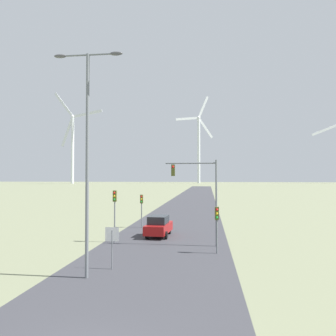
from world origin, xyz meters
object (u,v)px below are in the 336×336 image
(stop_sign_near, at_px, (112,240))
(traffic_light_post_mid_left, at_px, (142,203))
(traffic_light_mast_overhead, at_px, (199,186))
(wind_turbine_far_left, at_px, (73,142))
(streetlamp, at_px, (87,139))
(wind_turbine_left, at_px, (199,143))
(car_approaching, at_px, (159,226))
(traffic_light_post_near_left, at_px, (115,204))
(traffic_light_post_near_right, at_px, (217,219))

(stop_sign_near, bearing_deg, traffic_light_post_mid_left, 95.17)
(stop_sign_near, distance_m, traffic_light_mast_overhead, 8.97)
(traffic_light_mast_overhead, xyz_separation_m, wind_turbine_far_left, (-98.43, 205.00, 26.25))
(traffic_light_post_mid_left, bearing_deg, streetlamp, -88.25)
(wind_turbine_far_left, height_order, wind_turbine_left, wind_turbine_left)
(stop_sign_near, bearing_deg, car_approaching, 83.97)
(streetlamp, xyz_separation_m, traffic_light_post_mid_left, (-0.51, 16.84, -4.83))
(stop_sign_near, bearing_deg, traffic_light_post_near_left, 105.16)
(traffic_light_post_mid_left, relative_size, car_approaching, 0.81)
(traffic_light_post_near_left, bearing_deg, traffic_light_post_mid_left, 85.07)
(streetlamp, distance_m, traffic_light_post_mid_left, 17.53)
(wind_turbine_far_left, xyz_separation_m, wind_turbine_left, (91.96, 29.53, 0.54))
(traffic_light_post_near_right, bearing_deg, traffic_light_post_mid_left, 125.38)
(stop_sign_near, xyz_separation_m, traffic_light_post_near_right, (6.10, 4.59, 0.69))
(traffic_light_post_near_right, height_order, traffic_light_mast_overhead, traffic_light_mast_overhead)
(traffic_light_post_near_left, height_order, traffic_light_mast_overhead, traffic_light_mast_overhead)
(traffic_light_post_mid_left, height_order, traffic_light_mast_overhead, traffic_light_mast_overhead)
(streetlamp, bearing_deg, wind_turbine_left, 90.18)
(traffic_light_post_near_left, distance_m, wind_turbine_left, 235.72)
(traffic_light_post_mid_left, xyz_separation_m, car_approaching, (2.48, -4.57, -1.60))
(traffic_light_post_near_left, bearing_deg, stop_sign_near, -74.84)
(traffic_light_post_mid_left, bearing_deg, traffic_light_post_near_left, -94.93)
(traffic_light_post_near_right, relative_size, wind_turbine_far_left, 0.05)
(traffic_light_post_mid_left, xyz_separation_m, wind_turbine_far_left, (-92.22, 196.85, 28.35))
(traffic_light_post_near_right, xyz_separation_m, car_approaching, (-4.99, 5.95, -1.45))
(traffic_light_post_mid_left, relative_size, traffic_light_mast_overhead, 0.52)
(traffic_light_post_near_right, bearing_deg, car_approaching, 129.97)
(traffic_light_post_near_left, xyz_separation_m, traffic_light_post_mid_left, (0.66, 7.63, -0.54))
(streetlamp, xyz_separation_m, traffic_light_post_near_left, (-1.17, 9.21, -4.28))
(traffic_light_post_near_right, distance_m, traffic_light_post_mid_left, 12.90)
(stop_sign_near, height_order, traffic_light_mast_overhead, traffic_light_mast_overhead)
(traffic_light_post_mid_left, height_order, car_approaching, traffic_light_post_mid_left)
(traffic_light_post_near_right, bearing_deg, streetlamp, -137.73)
(traffic_light_post_near_left, relative_size, car_approaching, 0.99)
(wind_turbine_far_left, bearing_deg, car_approaching, -64.82)
(car_approaching, bearing_deg, traffic_light_post_near_left, -135.71)
(car_approaching, bearing_deg, wind_turbine_far_left, 115.18)
(wind_turbine_left, bearing_deg, traffic_light_mast_overhead, -88.42)
(traffic_light_mast_overhead, bearing_deg, wind_turbine_left, 91.58)
(traffic_light_post_near_right, relative_size, car_approaching, 0.76)
(stop_sign_near, height_order, car_approaching, stop_sign_near)
(streetlamp, relative_size, traffic_light_post_mid_left, 3.48)
(traffic_light_mast_overhead, distance_m, wind_turbine_far_left, 228.92)
(wind_turbine_left, bearing_deg, wind_turbine_far_left, -162.20)
(traffic_light_mast_overhead, bearing_deg, traffic_light_post_near_right, -61.98)
(traffic_light_post_near_left, height_order, car_approaching, traffic_light_post_near_left)
(stop_sign_near, bearing_deg, streetlamp, -116.17)
(stop_sign_near, relative_size, traffic_light_post_mid_left, 0.70)
(traffic_light_post_near_left, relative_size, wind_turbine_left, 0.06)
(traffic_light_post_near_left, height_order, traffic_light_post_mid_left, traffic_light_post_near_left)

